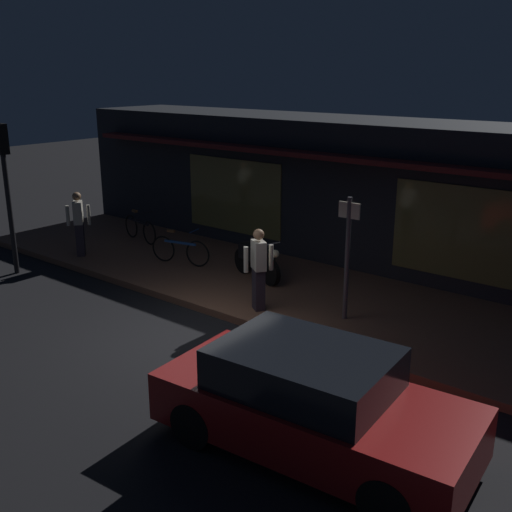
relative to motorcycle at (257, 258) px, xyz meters
The scene contains 11 objects.
ground_plane 3.22m from the motorcycle, 74.96° to the right, with size 60.00×60.00×0.00m, color black.
sidewalk_slab 1.00m from the motorcycle, ahead, with size 18.00×4.00×0.15m, color brown.
storefront_building 3.63m from the motorcycle, 76.26° to the left, with size 18.00×3.30×3.60m.
motorcycle is the anchor object (origin of this frame).
bicycle_parked 4.65m from the motorcycle, behind, with size 1.64×0.47×0.91m.
bicycle_extra 2.23m from the motorcycle, behind, with size 1.63×0.51×0.91m.
person_photographer 4.97m from the motorcycle, 163.52° to the right, with size 0.47×0.52×1.67m.
person_bystander 1.89m from the motorcycle, 50.55° to the right, with size 0.44×0.55×1.67m.
sign_post 3.01m from the motorcycle, 15.27° to the right, with size 0.44×0.09×2.40m.
traffic_light_pole 6.25m from the motorcycle, 149.73° to the right, with size 0.24×0.33×3.60m.
parked_car_near 6.44m from the motorcycle, 45.22° to the right, with size 4.22×2.07×1.42m.
Camera 1 is at (7.52, -7.36, 4.79)m, focal length 42.82 mm.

